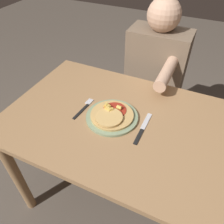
{
  "coord_description": "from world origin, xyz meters",
  "views": [
    {
      "loc": [
        0.31,
        -0.73,
        1.53
      ],
      "look_at": [
        -0.02,
        -0.01,
        0.81
      ],
      "focal_mm": 35.0,
      "sensor_mm": 36.0,
      "label": 1
    }
  ],
  "objects": [
    {
      "name": "person_diner",
      "position": [
        0.02,
        0.63,
        0.7
      ],
      "size": [
        0.4,
        0.52,
        1.18
      ],
      "color": "#2D2D38",
      "rests_on": "ground_plane"
    },
    {
      "name": "dining_table",
      "position": [
        0.0,
        0.0,
        0.64
      ],
      "size": [
        1.13,
        0.78,
        0.77
      ],
      "color": "#9E754C",
      "rests_on": "ground_plane"
    },
    {
      "name": "plate",
      "position": [
        -0.02,
        -0.01,
        0.78
      ],
      "size": [
        0.26,
        0.26,
        0.01
      ],
      "color": "gray",
      "rests_on": "dining_table"
    },
    {
      "name": "ground_plane",
      "position": [
        0.0,
        0.0,
        0.0
      ],
      "size": [
        8.0,
        8.0,
        0.0
      ],
      "primitive_type": "plane",
      "color": "brown"
    },
    {
      "name": "pizza",
      "position": [
        -0.03,
        -0.01,
        0.79
      ],
      "size": [
        0.22,
        0.22,
        0.04
      ],
      "color": "tan",
      "rests_on": "plate"
    },
    {
      "name": "knife",
      "position": [
        0.14,
        -0.02,
        0.77
      ],
      "size": [
        0.02,
        0.22,
        0.0
      ],
      "color": "black",
      "rests_on": "dining_table"
    },
    {
      "name": "fork",
      "position": [
        -0.19,
        0.0,
        0.77
      ],
      "size": [
        0.03,
        0.18,
        0.0
      ],
      "color": "black",
      "rests_on": "dining_table"
    }
  ]
}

